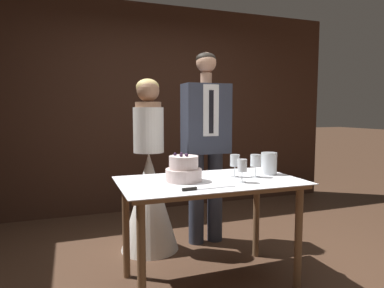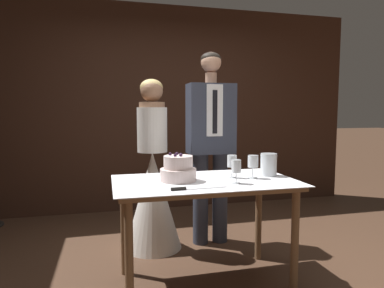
# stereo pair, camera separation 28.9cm
# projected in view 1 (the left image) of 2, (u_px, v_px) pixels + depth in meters

# --- Properties ---
(ground_plane) EXTENTS (40.00, 40.00, 0.00)m
(ground_plane) POSITION_uv_depth(u_px,v_px,m) (217.00, 277.00, 2.70)
(ground_plane) COLOR #4C3323
(wall_back) EXTENTS (5.23, 0.12, 2.68)m
(wall_back) POSITION_uv_depth(u_px,v_px,m) (153.00, 109.00, 4.54)
(wall_back) COLOR #382116
(wall_back) RESTS_ON ground_plane
(cake_table) EXTENTS (1.34, 0.78, 0.80)m
(cake_table) POSITION_uv_depth(u_px,v_px,m) (210.00, 193.00, 2.56)
(cake_table) COLOR brown
(cake_table) RESTS_ON ground_plane
(tiered_cake) EXTENTS (0.27, 0.27, 0.21)m
(tiered_cake) POSITION_uv_depth(u_px,v_px,m) (184.00, 170.00, 2.50)
(tiered_cake) COLOR beige
(tiered_cake) RESTS_ON cake_table
(cake_knife) EXTENTS (0.39, 0.04, 0.02)m
(cake_knife) POSITION_uv_depth(u_px,v_px,m) (199.00, 188.00, 2.23)
(cake_knife) COLOR silver
(cake_knife) RESTS_ON cake_table
(wine_glass_near) EXTENTS (0.08, 0.08, 0.18)m
(wine_glass_near) POSITION_uv_depth(u_px,v_px,m) (255.00, 162.00, 2.65)
(wine_glass_near) COLOR silver
(wine_glass_near) RESTS_ON cake_table
(wine_glass_middle) EXTENTS (0.07, 0.07, 0.18)m
(wine_glass_middle) POSITION_uv_depth(u_px,v_px,m) (235.00, 161.00, 2.66)
(wine_glass_middle) COLOR silver
(wine_glass_middle) RESTS_ON cake_table
(wine_glass_far) EXTENTS (0.07, 0.07, 0.17)m
(wine_glass_far) POSITION_uv_depth(u_px,v_px,m) (242.00, 166.00, 2.45)
(wine_glass_far) COLOR silver
(wine_glass_far) RESTS_ON cake_table
(hurricane_candle) EXTENTS (0.13, 0.13, 0.18)m
(hurricane_candle) POSITION_uv_depth(u_px,v_px,m) (269.00, 164.00, 2.77)
(hurricane_candle) COLOR silver
(hurricane_candle) RESTS_ON cake_table
(bride) EXTENTS (0.54, 0.54, 1.60)m
(bride) POSITION_uv_depth(u_px,v_px,m) (149.00, 188.00, 3.20)
(bride) COLOR white
(bride) RESTS_ON ground_plane
(groom) EXTENTS (0.45, 0.25, 1.87)m
(groom) POSITION_uv_depth(u_px,v_px,m) (206.00, 138.00, 3.35)
(groom) COLOR #333847
(groom) RESTS_ON ground_plane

